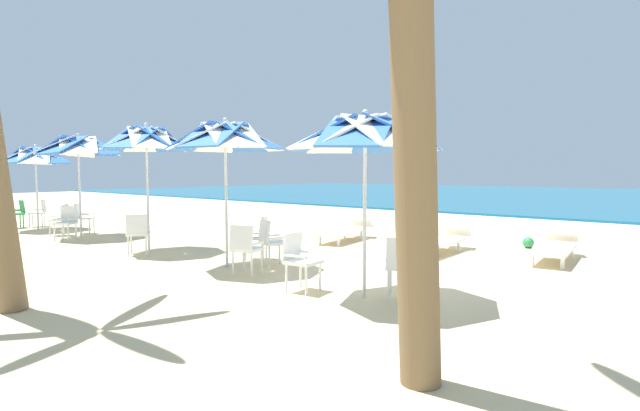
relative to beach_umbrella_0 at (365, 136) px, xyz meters
name	(u,v)px	position (x,y,z in m)	size (l,w,h in m)	color
ground_plane	(424,265)	(-0.49, 2.64, -2.24)	(80.00, 80.00, 0.00)	beige
surf_foam	(567,222)	(-0.49, 12.93, -2.23)	(80.00, 0.70, 0.01)	white
beach_umbrella_0	(365,136)	(0.00, 0.00, 0.00)	(2.16, 2.16, 2.59)	silver
plastic_chair_0	(299,258)	(-0.95, -0.30, -1.74)	(0.51, 0.49, 0.87)	white
plastic_chair_1	(402,263)	(0.43, 0.28, -1.74)	(0.60, 0.61, 0.87)	white
beach_umbrella_1	(225,138)	(-3.17, 0.15, 0.11)	(2.13, 2.13, 2.72)	silver
plastic_chair_2	(259,235)	(-3.28, 1.05, -1.74)	(0.63, 0.62, 0.87)	white
plastic_chair_3	(271,240)	(-2.59, 0.71, -1.74)	(0.57, 0.59, 0.87)	white
plastic_chair_4	(245,246)	(-2.35, -0.12, -1.74)	(0.56, 0.58, 0.87)	white
beach_umbrella_2	(146,141)	(-5.94, 0.21, 0.19)	(2.01, 2.01, 2.81)	silver
plastic_chair_5	(138,232)	(-5.62, -0.23, -1.74)	(0.63, 0.63, 0.87)	white
beach_umbrella_3	(78,147)	(-9.42, 0.26, 0.15)	(2.24, 2.24, 2.76)	silver
plastic_chair_6	(61,217)	(-10.11, 0.05, -1.74)	(0.63, 0.63, 0.87)	white
plastic_chair_7	(82,216)	(-10.11, 0.60, -1.74)	(0.63, 0.63, 0.87)	white
plastic_chair_8	(66,221)	(-9.06, -0.25, -1.74)	(0.63, 0.63, 0.87)	white
beach_umbrella_4	(35,157)	(-12.10, 0.16, -0.04)	(2.04, 2.04, 2.57)	silver
plastic_chair_9	(17,212)	(-13.05, -0.08, -1.74)	(0.47, 0.50, 0.87)	#2D8C4C
plastic_chair_10	(39,211)	(-12.90, 0.49, -1.74)	(0.61, 0.62, 0.87)	white
sun_lounger_0	(555,246)	(1.23, 4.73, -1.95)	(0.86, 2.20, 0.62)	white
sun_lounger_1	(440,240)	(-0.93, 4.15, -1.95)	(0.73, 2.17, 0.62)	white
sun_lounger_2	(345,230)	(-3.58, 4.26, -1.95)	(0.99, 2.22, 0.62)	white
beach_ball	(528,243)	(0.33, 6.04, -2.11)	(0.25, 0.25, 0.25)	#2D8C4C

